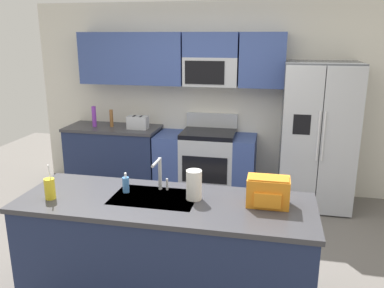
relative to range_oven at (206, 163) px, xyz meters
The scene contains 14 objects.
ground_plane 1.86m from the range_oven, 88.36° to the right, with size 9.00×9.00×0.00m, color #66605B.
kitchen_wall_unit 1.07m from the range_oven, 107.99° to the left, with size 5.20×0.43×2.60m.
back_counter 1.35m from the range_oven, behind, with size 1.33×0.63×0.90m.
range_oven is the anchor object (origin of this frame).
refrigerator 1.52m from the range_oven, ahead, with size 0.90×0.76×1.85m.
island_counter 2.36m from the range_oven, 87.93° to the right, with size 2.35×0.82×0.90m.
toaster 1.10m from the range_oven, behind, with size 0.28×0.16×0.18m.
pepper_mill 1.48m from the range_oven, behind, with size 0.05×0.05×0.24m, color brown.
bottle_purple 1.72m from the range_oven, behind, with size 0.06×0.06×0.29m, color purple.
sink_faucet 2.25m from the range_oven, 90.22° to the right, with size 0.08×0.21×0.28m.
drink_cup_yellow 2.70m from the range_oven, 108.00° to the right, with size 0.08×0.08×0.29m.
soap_dispenser 2.33m from the range_oven, 96.94° to the right, with size 0.06×0.06×0.17m.
paper_towel_roll 2.37m from the range_oven, 82.33° to the right, with size 0.12×0.12×0.24m, color white.
backpack 2.51m from the range_oven, 68.78° to the right, with size 0.32×0.22×0.23m.
Camera 1 is at (0.85, -3.33, 2.17)m, focal length 36.96 mm.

